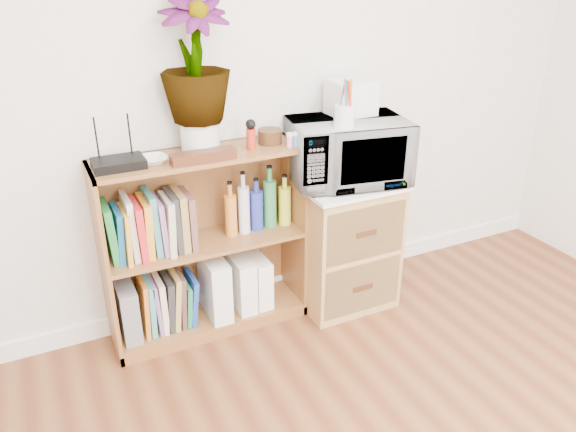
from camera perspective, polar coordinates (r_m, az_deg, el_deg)
skirting_board at (r=3.25m, az=-2.77°, el=-7.26°), size 4.00×0.02×0.10m
bookshelf at (r=2.82m, az=-8.37°, el=-2.94°), size 1.00×0.30×0.95m
wicker_unit at (r=3.09m, az=5.52°, el=-2.74°), size 0.50×0.45×0.70m
microwave at (r=2.88m, az=6.06°, el=6.56°), size 0.64×0.49×0.32m
pen_cup at (r=2.69m, az=5.73°, el=10.05°), size 0.10×0.10×0.11m
small_appliance at (r=2.92m, az=6.42°, el=11.89°), size 0.22×0.18×0.17m
router at (r=2.54m, az=-16.83°, el=5.15°), size 0.22×0.15×0.04m
white_bowl at (r=2.55m, az=-13.62°, el=5.55°), size 0.13×0.13×0.03m
plant_pot at (r=2.64m, az=-8.91°, el=7.93°), size 0.18×0.18×0.15m
potted_plant at (r=2.55m, az=-9.45°, el=15.49°), size 0.31×0.31×0.55m
trinket_box at (r=2.53m, az=-8.59°, el=6.03°), size 0.29×0.07×0.05m
kokeshi_doll at (r=2.66m, az=-3.78°, el=7.79°), size 0.04×0.04×0.10m
wooden_bowl at (r=2.75m, az=-1.85°, el=8.09°), size 0.12×0.12×0.07m
paint_jars at (r=2.71m, az=0.80°, el=7.60°), size 0.10×0.04×0.05m
file_box at (r=2.89m, az=-16.00°, el=-9.18°), size 0.08×0.23×0.28m
magazine_holder_left at (r=2.94m, az=-7.46°, el=-7.05°), size 0.10×0.26×0.33m
magazine_holder_mid at (r=2.99m, az=-4.78°, el=-6.72°), size 0.09×0.23×0.29m
magazine_holder_right at (r=3.03m, az=-3.03°, el=-6.49°), size 0.09×0.22×0.27m
cookbooks at (r=2.70m, az=-13.83°, el=-0.96°), size 0.40×0.20×0.30m
liquor_bottles at (r=2.84m, az=-2.96°, el=1.30°), size 0.36×0.07×0.32m
lower_books at (r=2.91m, az=-12.23°, el=-8.45°), size 0.28×0.19×0.29m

